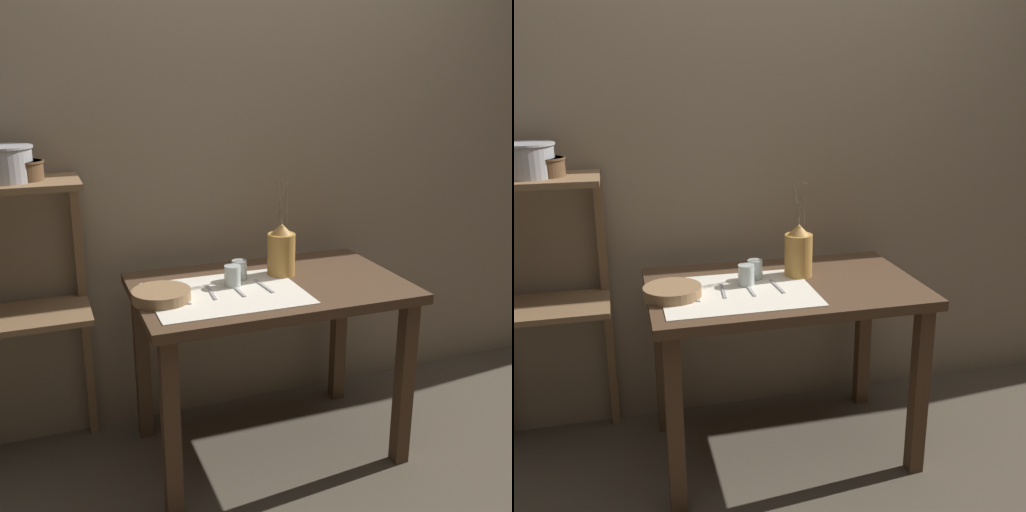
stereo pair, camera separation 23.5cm
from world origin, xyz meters
TOP-DOWN VIEW (x-y plane):
  - ground_plane at (0.00, 0.00)m, footprint 12.00×12.00m
  - stone_wall_back at (0.00, 0.45)m, footprint 7.00×0.06m
  - wooden_table at (0.00, 0.00)m, footprint 1.08×0.68m
  - wooden_shelf_unit at (-0.94, 0.28)m, footprint 0.51×0.32m
  - linen_cloth at (-0.20, -0.05)m, footprint 0.58×0.45m
  - pitcher_with_flowers at (0.09, 0.08)m, footprint 0.12×0.12m
  - wooden_bowl at (-0.45, -0.04)m, footprint 0.22×0.22m
  - glass_tumbler_near at (-0.15, 0.01)m, footprint 0.06×0.06m
  - glass_tumbler_far at (-0.10, 0.08)m, footprint 0.06×0.06m
  - fork_outer at (-0.36, -0.04)m, footprint 0.02×0.16m
  - fork_inner at (-0.25, -0.03)m, footprint 0.03×0.16m
  - spoon_outer at (-0.15, 0.01)m, footprint 0.02×0.18m
  - knife_center at (-0.04, -0.04)m, footprint 0.03×0.16m
  - metal_pot_large at (-0.94, 0.24)m, footprint 0.21×0.21m
  - metal_pot_small at (-0.87, 0.24)m, footprint 0.14×0.14m

SIDE VIEW (x-z plane):
  - ground_plane at x=0.00m, z-range 0.00..0.00m
  - wooden_table at x=0.00m, z-range 0.26..1.02m
  - linen_cloth at x=-0.20m, z-range 0.76..0.76m
  - fork_outer at x=-0.36m, z-range 0.76..0.76m
  - fork_inner at x=-0.25m, z-range 0.76..0.76m
  - knife_center at x=-0.04m, z-range 0.76..0.76m
  - spoon_outer at x=-0.15m, z-range 0.75..0.78m
  - wooden_bowl at x=-0.45m, z-range 0.76..0.80m
  - glass_tumbler_far at x=-0.10m, z-range 0.76..0.84m
  - glass_tumbler_near at x=-0.15m, z-range 0.76..0.84m
  - wooden_shelf_unit at x=-0.94m, z-range 0.23..1.41m
  - pitcher_with_flowers at x=0.09m, z-range 0.65..1.07m
  - stone_wall_back at x=0.00m, z-range 0.00..2.40m
  - metal_pot_small at x=-0.87m, z-range 1.19..1.26m
  - metal_pot_large at x=-0.94m, z-range 1.19..1.32m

